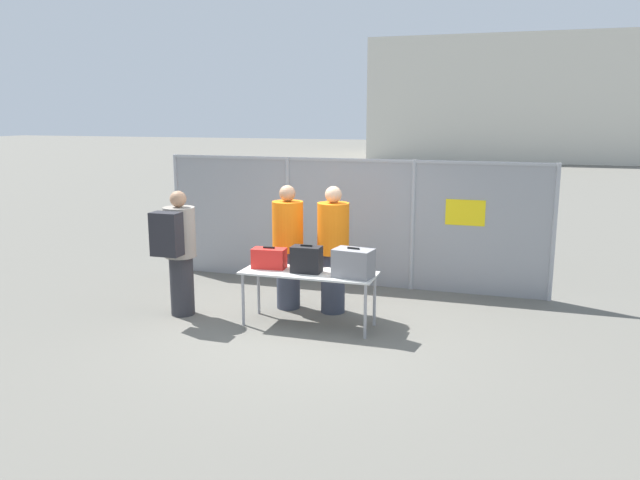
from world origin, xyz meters
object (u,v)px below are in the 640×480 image
object	(u,v)px
suitcase_grey	(353,263)
utility_trailer	(408,238)
suitcase_black	(306,259)
security_worker_far	(288,245)
traveler_hooded	(178,248)
inspection_table	(309,277)
security_worker_near	(333,248)
suitcase_red	(269,258)

from	to	relation	value
suitcase_grey	utility_trailer	world-z (taller)	suitcase_grey
suitcase_black	security_worker_far	size ratio (longest dim) A/B	0.22
suitcase_grey	traveler_hooded	xyz separation A→B (m)	(-2.47, -0.08, 0.05)
security_worker_far	utility_trailer	bearing A→B (deg)	-87.39
suitcase_grey	traveler_hooded	world-z (taller)	traveler_hooded
suitcase_grey	traveler_hooded	size ratio (longest dim) A/B	0.30
inspection_table	suitcase_black	size ratio (longest dim) A/B	4.51
suitcase_black	utility_trailer	xyz separation A→B (m)	(0.62, 4.24, -0.48)
inspection_table	utility_trailer	distance (m)	4.27
traveler_hooded	utility_trailer	size ratio (longest dim) A/B	0.54
suitcase_grey	suitcase_black	bearing A→B (deg)	176.18
traveler_hooded	security_worker_far	size ratio (longest dim) A/B	0.98
suitcase_grey	traveler_hooded	distance (m)	2.47
traveler_hooded	security_worker_near	world-z (taller)	security_worker_near
suitcase_black	traveler_hooded	distance (m)	1.83
inspection_table	security_worker_far	bearing A→B (deg)	129.21
suitcase_red	utility_trailer	bearing A→B (deg)	74.27
security_worker_far	traveler_hooded	bearing A→B (deg)	51.73
inspection_table	traveler_hooded	size ratio (longest dim) A/B	1.02
utility_trailer	suitcase_red	bearing A→B (deg)	-105.73
suitcase_red	traveler_hooded	size ratio (longest dim) A/B	0.27
suitcase_black	suitcase_grey	distance (m)	0.65
inspection_table	suitcase_red	distance (m)	0.61
suitcase_black	utility_trailer	distance (m)	4.32
inspection_table	security_worker_near	world-z (taller)	security_worker_near
security_worker_far	utility_trailer	size ratio (longest dim) A/B	0.55
suitcase_black	security_worker_near	bearing A→B (deg)	76.48
suitcase_black	traveler_hooded	xyz separation A→B (m)	(-1.83, -0.13, 0.05)
inspection_table	suitcase_grey	bearing A→B (deg)	-5.99
suitcase_red	suitcase_black	distance (m)	0.56
suitcase_grey	security_worker_far	distance (m)	1.36
suitcase_black	security_worker_far	world-z (taller)	security_worker_far
suitcase_black	traveler_hooded	size ratio (longest dim) A/B	0.23
security_worker_near	utility_trailer	xyz separation A→B (m)	(0.46, 3.56, -0.50)
suitcase_red	suitcase_black	size ratio (longest dim) A/B	1.18
security_worker_near	suitcase_red	bearing A→B (deg)	28.80
suitcase_black	suitcase_grey	size ratio (longest dim) A/B	0.74
traveler_hooded	security_worker_far	distance (m)	1.54
inspection_table	utility_trailer	world-z (taller)	utility_trailer
suitcase_black	traveler_hooded	bearing A→B (deg)	-176.01
suitcase_grey	utility_trailer	distance (m)	4.31
traveler_hooded	utility_trailer	bearing A→B (deg)	69.16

